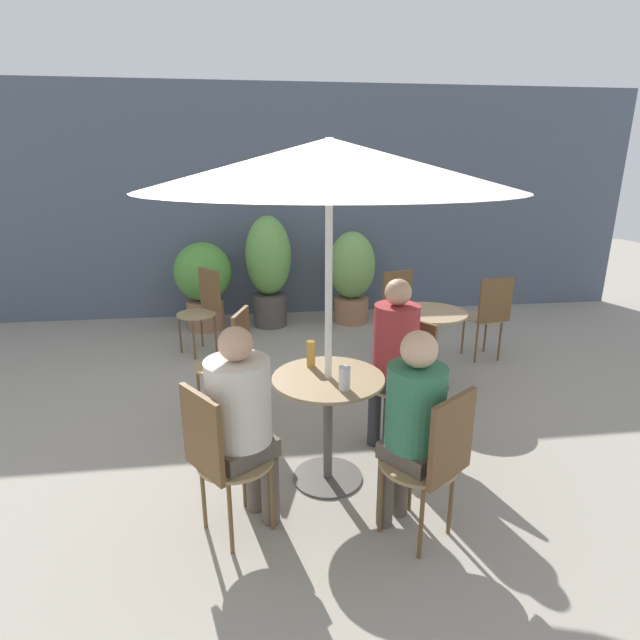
{
  "coord_description": "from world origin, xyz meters",
  "views": [
    {
      "loc": [
        -0.24,
        -2.93,
        2.01
      ],
      "look_at": [
        0.18,
        0.31,
        0.99
      ],
      "focal_mm": 28.0,
      "sensor_mm": 36.0,
      "label": 1
    }
  ],
  "objects_px": {
    "bistro_chair_2": "(406,370)",
    "potted_plant_2": "(352,273)",
    "bistro_chair_1": "(435,455)",
    "potted_plant_1": "(269,266)",
    "bistro_chair_4": "(203,304)",
    "bistro_chair_6": "(231,355)",
    "bistro_chair_3": "(401,306)",
    "seated_person_2": "(394,350)",
    "bistro_chair_0": "(219,451)",
    "potted_plant_0": "(203,280)",
    "bistro_chair_5": "(489,311)",
    "seated_person_0": "(242,413)",
    "cafe_table_near": "(328,408)",
    "beer_glass_1": "(311,354)",
    "seated_person_1": "(413,416)",
    "beer_glass_0": "(345,378)",
    "umbrella": "(329,165)",
    "cafe_table_far": "(427,335)"
  },
  "relations": [
    {
      "from": "beer_glass_1",
      "to": "bistro_chair_4",
      "type": "bearing_deg",
      "value": 111.34
    },
    {
      "from": "seated_person_2",
      "to": "beer_glass_0",
      "type": "xyz_separation_m",
      "value": [
        -0.46,
        -0.57,
        0.06
      ]
    },
    {
      "from": "seated_person_1",
      "to": "cafe_table_near",
      "type": "bearing_deg",
      "value": -90.0
    },
    {
      "from": "umbrella",
      "to": "potted_plant_1",
      "type": "bearing_deg",
      "value": 94.51
    },
    {
      "from": "bistro_chair_2",
      "to": "potted_plant_2",
      "type": "relative_size",
      "value": 0.77
    },
    {
      "from": "bistro_chair_6",
      "to": "beer_glass_0",
      "type": "distance_m",
      "value": 1.37
    },
    {
      "from": "cafe_table_near",
      "to": "bistro_chair_6",
      "type": "relative_size",
      "value": 0.8
    },
    {
      "from": "bistro_chair_3",
      "to": "bistro_chair_5",
      "type": "relative_size",
      "value": 1.0
    },
    {
      "from": "seated_person_1",
      "to": "potted_plant_2",
      "type": "bearing_deg",
      "value": -131.85
    },
    {
      "from": "bistro_chair_1",
      "to": "bistro_chair_2",
      "type": "distance_m",
      "value": 1.14
    },
    {
      "from": "cafe_table_far",
      "to": "bistro_chair_1",
      "type": "distance_m",
      "value": 2.08
    },
    {
      "from": "bistro_chair_3",
      "to": "bistro_chair_6",
      "type": "distance_m",
      "value": 2.15
    },
    {
      "from": "potted_plant_1",
      "to": "bistro_chair_4",
      "type": "bearing_deg",
      "value": -131.19
    },
    {
      "from": "bistro_chair_5",
      "to": "beer_glass_1",
      "type": "xyz_separation_m",
      "value": [
        -2.06,
        -1.69,
        0.27
      ]
    },
    {
      "from": "seated_person_2",
      "to": "bistro_chair_5",
      "type": "bearing_deg",
      "value": 100.29
    },
    {
      "from": "bistro_chair_0",
      "to": "beer_glass_1",
      "type": "height_order",
      "value": "bistro_chair_0"
    },
    {
      "from": "cafe_table_far",
      "to": "bistro_chair_2",
      "type": "relative_size",
      "value": 0.8
    },
    {
      "from": "bistro_chair_1",
      "to": "seated_person_1",
      "type": "height_order",
      "value": "seated_person_1"
    },
    {
      "from": "bistro_chair_1",
      "to": "seated_person_0",
      "type": "height_order",
      "value": "seated_person_0"
    },
    {
      "from": "bistro_chair_4",
      "to": "umbrella",
      "type": "bearing_deg",
      "value": -17.06
    },
    {
      "from": "bistro_chair_3",
      "to": "potted_plant_1",
      "type": "bearing_deg",
      "value": 121.32
    },
    {
      "from": "seated_person_2",
      "to": "potted_plant_1",
      "type": "xyz_separation_m",
      "value": [
        -0.8,
        3.02,
        0.03
      ]
    },
    {
      "from": "bistro_chair_5",
      "to": "seated_person_0",
      "type": "relative_size",
      "value": 0.75
    },
    {
      "from": "potted_plant_1",
      "to": "umbrella",
      "type": "distance_m",
      "value": 3.63
    },
    {
      "from": "bistro_chair_2",
      "to": "beer_glass_0",
      "type": "relative_size",
      "value": 6.43
    },
    {
      "from": "potted_plant_0",
      "to": "cafe_table_near",
      "type": "bearing_deg",
      "value": -72.17
    },
    {
      "from": "bistro_chair_1",
      "to": "bistro_chair_4",
      "type": "bearing_deg",
      "value": -100.88
    },
    {
      "from": "bistro_chair_0",
      "to": "potted_plant_0",
      "type": "relative_size",
      "value": 0.83
    },
    {
      "from": "bistro_chair_3",
      "to": "bistro_chair_6",
      "type": "xyz_separation_m",
      "value": [
        -1.76,
        -1.23,
        0.0
      ]
    },
    {
      "from": "bistro_chair_3",
      "to": "bistro_chair_5",
      "type": "xyz_separation_m",
      "value": [
        0.85,
        -0.31,
        0.0
      ]
    },
    {
      "from": "bistro_chair_5",
      "to": "potted_plant_0",
      "type": "relative_size",
      "value": 0.83
    },
    {
      "from": "bistro_chair_6",
      "to": "potted_plant_0",
      "type": "xyz_separation_m",
      "value": [
        -0.43,
        2.42,
        0.09
      ]
    },
    {
      "from": "bistro_chair_2",
      "to": "cafe_table_near",
      "type": "bearing_deg",
      "value": -90.0
    },
    {
      "from": "bistro_chair_1",
      "to": "bistro_chair_4",
      "type": "xyz_separation_m",
      "value": [
        -1.48,
        3.21,
        0.0
      ]
    },
    {
      "from": "bistro_chair_2",
      "to": "beer_glass_1",
      "type": "distance_m",
      "value": 0.84
    },
    {
      "from": "seated_person_1",
      "to": "beer_glass_1",
      "type": "height_order",
      "value": "seated_person_1"
    },
    {
      "from": "bistro_chair_3",
      "to": "bistro_chair_2",
      "type": "bearing_deg",
      "value": -122.16
    },
    {
      "from": "bistro_chair_1",
      "to": "potted_plant_1",
      "type": "xyz_separation_m",
      "value": [
        -0.74,
        4.06,
        0.23
      ]
    },
    {
      "from": "cafe_table_near",
      "to": "beer_glass_1",
      "type": "bearing_deg",
      "value": 115.63
    },
    {
      "from": "seated_person_0",
      "to": "cafe_table_far",
      "type": "bearing_deg",
      "value": -79.72
    },
    {
      "from": "bistro_chair_0",
      "to": "umbrella",
      "type": "distance_m",
      "value": 1.66
    },
    {
      "from": "cafe_table_far",
      "to": "beer_glass_0",
      "type": "distance_m",
      "value": 1.86
    },
    {
      "from": "bistro_chair_1",
      "to": "bistro_chair_6",
      "type": "xyz_separation_m",
      "value": [
        -1.12,
        1.61,
        0.0
      ]
    },
    {
      "from": "seated_person_1",
      "to": "bistro_chair_3",
      "type": "bearing_deg",
      "value": -140.84
    },
    {
      "from": "cafe_table_near",
      "to": "seated_person_0",
      "type": "distance_m",
      "value": 0.68
    },
    {
      "from": "bistro_chair_4",
      "to": "bistro_chair_6",
      "type": "relative_size",
      "value": 1.0
    },
    {
      "from": "bistro_chair_4",
      "to": "bistro_chair_3",
      "type": "bearing_deg",
      "value": 41.3
    },
    {
      "from": "umbrella",
      "to": "bistro_chair_4",
      "type": "bearing_deg",
      "value": 111.66
    },
    {
      "from": "bistro_chair_0",
      "to": "potted_plant_1",
      "type": "relative_size",
      "value": 0.65
    },
    {
      "from": "bistro_chair_3",
      "to": "seated_person_2",
      "type": "relative_size",
      "value": 0.73
    }
  ]
}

